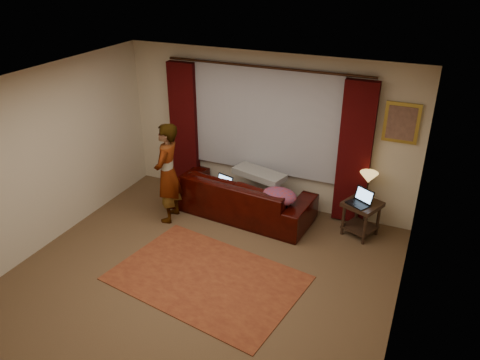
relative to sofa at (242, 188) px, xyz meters
name	(u,v)px	position (x,y,z in m)	size (l,w,h in m)	color
floor	(197,282)	(0.17, -1.90, -0.48)	(5.00, 5.00, 0.01)	brown
ceiling	(188,92)	(0.17, -1.90, 2.12)	(5.00, 5.00, 0.02)	silver
wall_back	(266,131)	(0.17, 0.60, 0.82)	(5.00, 0.02, 2.60)	beige
wall_front	(37,335)	(0.17, -4.40, 0.82)	(5.00, 0.02, 2.60)	beige
wall_left	(38,163)	(-2.33, -1.90, 0.82)	(0.02, 5.00, 2.60)	beige
wall_right	(407,243)	(2.67, -1.90, 0.82)	(0.02, 5.00, 2.60)	beige
sheer_curtain	(265,121)	(0.17, 0.54, 1.02)	(2.50, 0.05, 1.80)	#9F9EA6
drape_left	(184,128)	(-1.33, 0.49, 0.70)	(0.50, 0.14, 2.30)	#360505
drape_right	(355,154)	(1.67, 0.49, 0.70)	(0.50, 0.14, 2.30)	#360505
curtain_rod	(265,67)	(0.17, 0.49, 1.90)	(0.04, 0.04, 3.40)	black
picture_frame	(402,123)	(2.27, 0.57, 1.27)	(0.50, 0.04, 0.60)	gold
sofa	(242,188)	(0.00, 0.00, 0.00)	(2.36, 1.02, 0.95)	black
throw_blanket	(260,160)	(0.23, 0.19, 0.48)	(0.89, 0.35, 0.10)	gray
clothing_pile	(279,197)	(0.72, -0.23, 0.12)	(0.56, 0.43, 0.24)	#7B354F
laptop_sofa	(221,184)	(-0.29, -0.20, 0.11)	(0.30, 0.33, 0.22)	black
area_rug	(207,278)	(0.26, -1.78, -0.47)	(2.47, 1.65, 0.01)	brown
end_table	(361,219)	(1.93, 0.15, -0.19)	(0.49, 0.49, 0.57)	black
tiffany_lamp	(368,186)	(1.95, 0.30, 0.31)	(0.27, 0.27, 0.44)	olive
laptop_table	(359,198)	(1.88, 0.06, 0.21)	(0.32, 0.35, 0.23)	black
person	(168,173)	(-1.02, -0.61, 0.35)	(0.48, 0.48, 1.65)	gray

